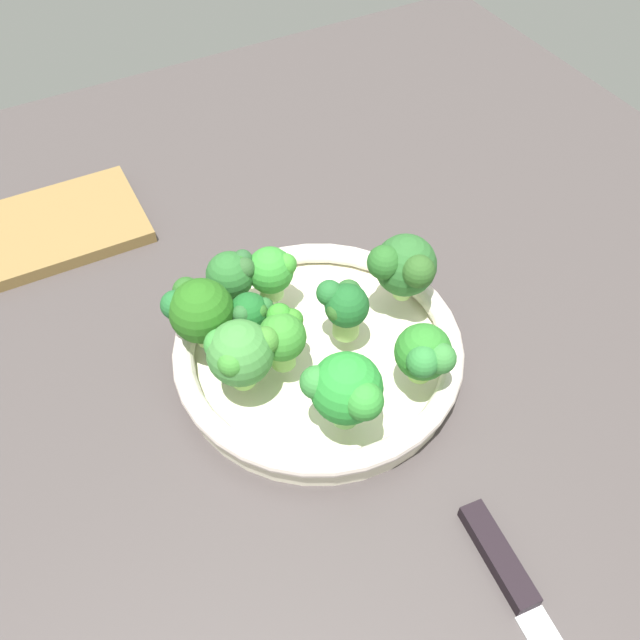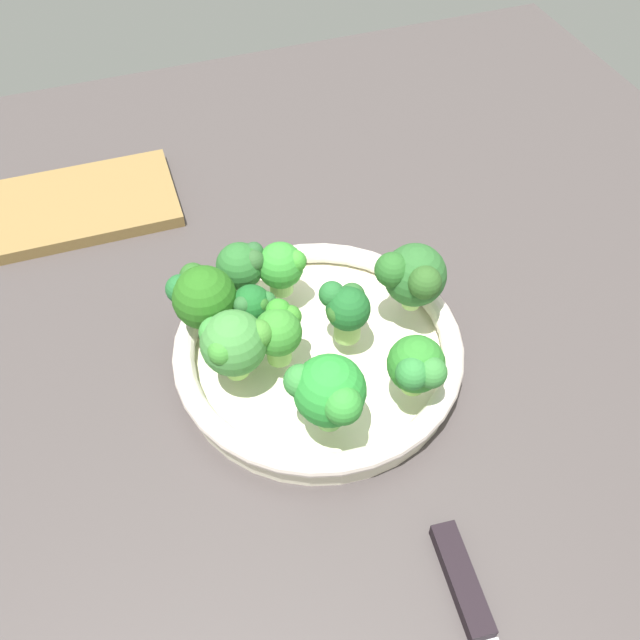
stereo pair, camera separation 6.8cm
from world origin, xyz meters
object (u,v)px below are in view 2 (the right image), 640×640
object	(u,v)px
broccoli_floret_5	(329,392)
broccoli_floret_9	(253,307)
broccoli_floret_1	(280,267)
knife	(483,639)
broccoli_floret_3	(243,265)
broccoli_floret_4	(417,367)
broccoli_floret_8	(413,276)
broccoli_floret_0	(279,331)
bowl	(320,352)
broccoli_floret_7	(346,308)
broccoli_floret_6	(202,296)
cutting_board	(86,204)
broccoli_floret_2	(233,343)

from	to	relation	value
broccoli_floret_5	broccoli_floret_9	bearing A→B (deg)	-76.37
broccoli_floret_1	knife	distance (cm)	39.21
broccoli_floret_3	broccoli_floret_4	distance (cm)	21.24
broccoli_floret_8	broccoli_floret_0	bearing A→B (deg)	6.59
broccoli_floret_1	bowl	bearing A→B (deg)	101.27
broccoli_floret_7	broccoli_floret_6	bearing A→B (deg)	-23.46
broccoli_floret_9	cutting_board	world-z (taller)	broccoli_floret_9
cutting_board	knife	bearing A→B (deg)	109.50
broccoli_floret_0	broccoli_floret_4	bearing A→B (deg)	142.24
broccoli_floret_5	broccoli_floret_8	world-z (taller)	broccoli_floret_5
broccoli_floret_5	broccoli_floret_2	bearing A→B (deg)	-53.47
broccoli_floret_5	broccoli_floret_6	distance (cm)	16.94
broccoli_floret_1	broccoli_floret_4	size ratio (longest dim) A/B	0.97
broccoli_floret_3	broccoli_floret_6	size ratio (longest dim) A/B	0.82
bowl	knife	size ratio (longest dim) A/B	1.11
knife	cutting_board	bearing A→B (deg)	-70.50
broccoli_floret_7	broccoli_floret_8	distance (cm)	7.77
broccoli_floret_4	broccoli_floret_5	size ratio (longest dim) A/B	0.78
broccoli_floret_1	broccoli_floret_2	xyz separation A→B (cm)	(7.37, 8.90, 0.86)
bowl	broccoli_floret_3	world-z (taller)	broccoli_floret_3
broccoli_floret_3	broccoli_floret_8	size ratio (longest dim) A/B	0.83
knife	broccoli_floret_2	bearing A→B (deg)	-68.09
bowl	broccoli_floret_8	bearing A→B (deg)	-174.17
broccoli_floret_2	broccoli_floret_6	xyz separation A→B (cm)	(1.37, -6.50, 0.21)
broccoli_floret_0	cutting_board	size ratio (longest dim) A/B	0.28
broccoli_floret_4	broccoli_floret_9	distance (cm)	17.35
broccoli_floret_1	knife	world-z (taller)	broccoli_floret_1
broccoli_floret_8	broccoli_floret_1	bearing A→B (deg)	-30.00
broccoli_floret_1	broccoli_floret_5	size ratio (longest dim) A/B	0.75
broccoli_floret_5	knife	xyz separation A→B (cm)	(-5.48, 20.84, -8.36)
broccoli_floret_5	broccoli_floret_6	size ratio (longest dim) A/B	1.04
broccoli_floret_4	broccoli_floret_9	size ratio (longest dim) A/B	1.13
broccoli_floret_1	broccoli_floret_7	xyz separation A→B (cm)	(-4.20, 8.02, 0.39)
broccoli_floret_1	cutting_board	bearing A→B (deg)	-54.79
broccoli_floret_3	broccoli_floret_5	xyz separation A→B (cm)	(-2.70, 18.54, 0.91)
knife	broccoli_floret_9	bearing A→B (deg)	-75.69
broccoli_floret_8	knife	size ratio (longest dim) A/B	0.29
bowl	broccoli_floret_6	distance (cm)	13.40
broccoli_floret_3	broccoli_floret_4	size ratio (longest dim) A/B	1.01
cutting_board	broccoli_floret_0	bearing A→B (deg)	114.20
broccoli_floret_0	broccoli_floret_4	distance (cm)	13.44
bowl	broccoli_floret_3	size ratio (longest dim) A/B	4.67
broccoli_floret_4	broccoli_floret_9	xyz separation A→B (cm)	(12.05, -12.48, -0.36)
broccoli_floret_1	knife	xyz separation A→B (cm)	(-4.46, 38.32, -7.00)
broccoli_floret_5	broccoli_floret_6	bearing A→B (deg)	-62.88
broccoli_floret_2	broccoli_floret_8	world-z (taller)	broccoli_floret_8
broccoli_floret_9	cutting_board	bearing A→B (deg)	-65.03
broccoli_floret_3	broccoli_floret_6	bearing A→B (deg)	34.61
knife	broccoli_floret_5	bearing A→B (deg)	-75.26
broccoli_floret_1	broccoli_floret_8	world-z (taller)	broccoli_floret_8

